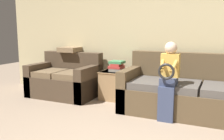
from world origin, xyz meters
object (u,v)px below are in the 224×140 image
at_px(couch_side, 65,80).
at_px(throw_pillow, 70,49).
at_px(child_left_seated, 169,76).
at_px(side_shelf, 117,85).
at_px(book_stack, 117,66).
at_px(couch_main, 184,93).

distance_m(couch_side, throw_pillow, 0.67).
height_order(child_left_seated, side_shelf, child_left_seated).
relative_size(couch_side, book_stack, 4.78).
height_order(couch_main, book_stack, couch_main).
bearing_deg(side_shelf, couch_main, -11.67).
distance_m(child_left_seated, throw_pillow, 2.38).
xyz_separation_m(couch_side, side_shelf, (1.06, 0.18, -0.03)).
relative_size(child_left_seated, book_stack, 4.18).
distance_m(couch_main, side_shelf, 1.31).
distance_m(couch_side, book_stack, 1.12).
xyz_separation_m(couch_main, child_left_seated, (-0.17, -0.41, 0.32)).
relative_size(side_shelf, throw_pillow, 1.48).
bearing_deg(book_stack, couch_main, -11.56).
distance_m(couch_main, couch_side, 2.34).
xyz_separation_m(couch_main, side_shelf, (-1.28, 0.26, -0.04)).
height_order(couch_main, child_left_seated, child_left_seated).
relative_size(couch_main, side_shelf, 3.30).
xyz_separation_m(couch_main, couch_side, (-2.34, 0.08, -0.01)).
bearing_deg(couch_main, book_stack, 168.44).
bearing_deg(book_stack, child_left_seated, -31.18).
xyz_separation_m(side_shelf, throw_pillow, (-1.12, 0.11, 0.63)).
xyz_separation_m(child_left_seated, throw_pillow, (-2.23, 0.79, 0.27)).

